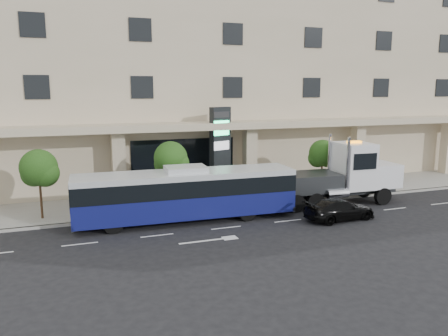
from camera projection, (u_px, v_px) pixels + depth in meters
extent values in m
plane|color=black|center=(218.00, 221.00, 26.48)|extent=(120.00, 120.00, 0.00)
cube|color=gray|center=(195.00, 200.00, 31.10)|extent=(120.00, 6.00, 0.15)
cube|color=gray|center=(208.00, 211.00, 28.32)|extent=(120.00, 0.30, 0.15)
cube|color=#BAAA8B|center=(161.00, 65.00, 39.07)|extent=(60.00, 15.00, 20.00)
cube|color=#BAAA8B|center=(187.00, 126.00, 31.86)|extent=(60.00, 2.80, 0.50)
cube|color=black|center=(184.00, 165.00, 33.48)|extent=(8.00, 0.12, 4.00)
cube|color=#BAAA8B|center=(119.00, 165.00, 30.65)|extent=(0.90, 0.90, 4.90)
cube|color=#BAAA8B|center=(250.00, 158.00, 33.98)|extent=(0.90, 0.90, 4.90)
cube|color=#BAAA8B|center=(357.00, 152.00, 37.31)|extent=(0.90, 0.90, 4.90)
cube|color=#BAAA8B|center=(447.00, 147.00, 40.63)|extent=(0.90, 0.90, 4.90)
cylinder|color=#422B19|center=(41.00, 196.00, 26.21)|extent=(0.14, 0.14, 2.80)
sphere|color=#1E4112|center=(39.00, 168.00, 25.91)|extent=(2.20, 2.20, 2.20)
sphere|color=#1E4112|center=(45.00, 173.00, 25.89)|extent=(1.65, 1.65, 1.65)
sphere|color=#1E4112|center=(34.00, 174.00, 26.06)|extent=(1.54, 1.54, 1.54)
cylinder|color=#422B19|center=(171.00, 185.00, 28.86)|extent=(0.14, 0.14, 2.94)
sphere|color=#1E4112|center=(171.00, 158.00, 28.54)|extent=(2.20, 2.20, 2.20)
sphere|color=#1E4112|center=(177.00, 163.00, 28.53)|extent=(1.65, 1.65, 1.65)
sphere|color=#1E4112|center=(166.00, 164.00, 28.70)|extent=(1.54, 1.54, 1.54)
cylinder|color=#422B19|center=(322.00, 175.00, 32.70)|extent=(0.14, 0.14, 2.73)
sphere|color=#1E4112|center=(323.00, 153.00, 32.41)|extent=(2.00, 2.00, 2.00)
sphere|color=#1E4112|center=(328.00, 157.00, 32.39)|extent=(1.50, 1.50, 1.50)
sphere|color=#1E4112|center=(317.00, 158.00, 32.56)|extent=(1.40, 1.40, 1.40)
cylinder|color=black|center=(113.00, 224.00, 24.02)|extent=(1.11, 0.37, 1.10)
cylinder|color=black|center=(111.00, 213.00, 26.18)|extent=(1.11, 0.37, 1.10)
cylinder|color=black|center=(247.00, 212.00, 26.37)|extent=(1.11, 0.37, 1.10)
cylinder|color=black|center=(235.00, 203.00, 28.53)|extent=(1.11, 0.37, 1.10)
cube|color=navy|center=(186.00, 204.00, 26.32)|extent=(13.25, 3.24, 1.32)
cube|color=black|center=(186.00, 185.00, 26.11)|extent=(13.26, 3.29, 0.99)
cube|color=silver|center=(186.00, 174.00, 26.00)|extent=(13.25, 3.24, 0.33)
cube|color=silver|center=(186.00, 169.00, 25.94)|extent=(2.48, 1.85, 0.33)
cube|color=#2D3033|center=(73.00, 222.00, 24.47)|extent=(0.24, 2.74, 0.33)
cube|color=#2D3033|center=(285.00, 204.00, 28.35)|extent=(0.24, 2.74, 0.33)
cube|color=#2D3033|center=(335.00, 192.00, 30.21)|extent=(9.25, 1.54, 0.43)
cube|color=white|center=(379.00, 174.00, 31.03)|extent=(2.29, 2.60, 1.63)
cube|color=silver|center=(392.00, 173.00, 31.34)|extent=(0.19, 2.17, 1.30)
cube|color=white|center=(353.00, 165.00, 30.28)|extent=(2.30, 2.81, 3.14)
cube|color=black|center=(366.00, 158.00, 30.49)|extent=(0.22, 2.39, 1.30)
cylinder|color=silver|center=(348.00, 165.00, 28.77)|extent=(0.20, 0.20, 3.68)
cylinder|color=silver|center=(329.00, 160.00, 31.01)|extent=(0.20, 0.20, 3.68)
cube|color=#2D3033|center=(305.00, 182.00, 29.39)|extent=(4.67, 2.82, 1.19)
cube|color=#2D3033|center=(269.00, 194.00, 28.76)|extent=(1.75, 0.39, 0.24)
cube|color=#2D3033|center=(259.00, 201.00, 28.65)|extent=(0.37, 1.96, 0.20)
cube|color=orange|center=(354.00, 142.00, 29.99)|extent=(0.99, 0.43, 0.15)
cylinder|color=black|center=(383.00, 196.00, 30.07)|extent=(1.21, 0.41, 1.19)
cylinder|color=black|center=(363.00, 189.00, 32.21)|extent=(1.21, 0.41, 1.19)
cylinder|color=black|center=(315.00, 202.00, 28.58)|extent=(1.21, 0.41, 1.19)
cylinder|color=black|center=(299.00, 194.00, 30.72)|extent=(1.21, 0.41, 1.19)
cylinder|color=black|center=(296.00, 203.00, 28.17)|extent=(1.21, 0.41, 1.19)
cylinder|color=black|center=(281.00, 195.00, 30.32)|extent=(1.21, 0.41, 1.19)
imported|color=black|center=(340.00, 209.00, 26.57)|extent=(4.60, 2.08, 1.31)
cube|color=black|center=(220.00, 151.00, 32.25)|extent=(1.70, 1.06, 6.44)
cube|color=#26E98D|center=(222.00, 128.00, 31.67)|extent=(1.33, 0.54, 1.07)
cube|color=silver|center=(222.00, 146.00, 31.90)|extent=(1.33, 0.54, 0.64)
cube|color=#262628|center=(222.00, 115.00, 31.50)|extent=(1.33, 0.54, 0.43)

